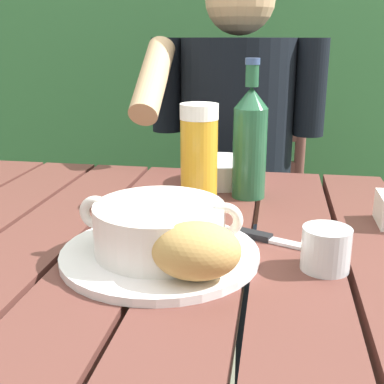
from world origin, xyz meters
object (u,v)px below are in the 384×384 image
(beer_glass, at_px, (199,155))
(water_glass_small, at_px, (326,249))
(person_eating, at_px, (234,152))
(beer_bottle, at_px, (250,141))
(soup_bowl, at_px, (160,226))
(bread_roll, at_px, (196,251))
(serving_plate, at_px, (160,254))
(chair_near_diner, at_px, (238,218))
(diner_bowl, at_px, (221,171))
(table_knife, at_px, (269,239))

(beer_glass, distance_m, water_glass_small, 0.33)
(person_eating, xyz_separation_m, beer_bottle, (0.07, -0.44, 0.12))
(soup_bowl, xyz_separation_m, bread_roll, (0.07, -0.08, 0.00))
(water_glass_small, bearing_deg, serving_plate, -179.66)
(chair_near_diner, height_order, bread_roll, chair_near_diner)
(beer_bottle, distance_m, water_glass_small, 0.34)
(diner_bowl, bearing_deg, beer_bottle, -54.62)
(serving_plate, relative_size, beer_bottle, 1.07)
(serving_plate, xyz_separation_m, table_knife, (0.15, 0.09, -0.00))
(table_knife, distance_m, diner_bowl, 0.33)
(serving_plate, relative_size, diner_bowl, 1.86)
(table_knife, bearing_deg, beer_glass, 130.42)
(beer_glass, bearing_deg, table_knife, -49.58)
(person_eating, xyz_separation_m, soup_bowl, (-0.04, -0.75, 0.06))
(soup_bowl, bearing_deg, table_knife, 29.43)
(person_eating, height_order, beer_bottle, person_eating)
(chair_near_diner, xyz_separation_m, soup_bowl, (-0.04, -0.94, 0.33))
(beer_glass, bearing_deg, water_glass_small, -48.98)
(chair_near_diner, height_order, serving_plate, chair_near_diner)
(soup_bowl, xyz_separation_m, water_glass_small, (0.23, 0.00, -0.02))
(soup_bowl, height_order, table_knife, soup_bowl)
(beer_glass, height_order, water_glass_small, beer_glass)
(person_eating, bearing_deg, beer_bottle, -81.33)
(bread_roll, distance_m, beer_glass, 0.33)
(person_eating, xyz_separation_m, bread_roll, (0.02, -0.82, 0.06))
(water_glass_small, xyz_separation_m, table_knife, (-0.08, 0.09, -0.03))
(serving_plate, bearing_deg, table_knife, 29.43)
(diner_bowl, bearing_deg, chair_near_diner, 90.00)
(soup_bowl, height_order, diner_bowl, soup_bowl)
(bread_roll, distance_m, diner_bowl, 0.48)
(beer_glass, relative_size, diner_bowl, 1.24)
(bread_roll, height_order, table_knife, bread_roll)
(chair_near_diner, relative_size, water_glass_small, 13.65)
(person_eating, height_order, serving_plate, person_eating)
(soup_bowl, distance_m, water_glass_small, 0.23)
(person_eating, height_order, diner_bowl, person_eating)
(soup_bowl, distance_m, beer_glass, 0.25)
(diner_bowl, bearing_deg, person_eating, 90.46)
(bread_roll, relative_size, diner_bowl, 0.81)
(water_glass_small, bearing_deg, table_knife, 132.11)
(chair_near_diner, xyz_separation_m, water_glass_small, (0.19, -0.94, 0.31))
(chair_near_diner, height_order, soup_bowl, chair_near_diner)
(chair_near_diner, distance_m, beer_glass, 0.79)
(chair_near_diner, relative_size, table_knife, 6.46)
(table_knife, relative_size, diner_bowl, 0.92)
(soup_bowl, relative_size, bread_roll, 1.91)
(beer_glass, bearing_deg, beer_bottle, 35.99)
(beer_glass, height_order, diner_bowl, beer_glass)
(beer_bottle, bearing_deg, table_knife, -78.27)
(serving_plate, bearing_deg, beer_glass, 85.80)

